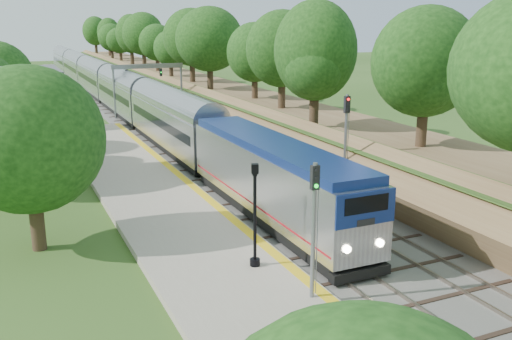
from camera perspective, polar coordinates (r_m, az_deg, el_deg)
name	(u,v)px	position (r m, az deg, el deg)	size (l,w,h in m)	color
trackbed	(136,111)	(73.78, -11.88, 5.83)	(9.50, 170.00, 0.28)	#4C4944
platform	(188,234)	(30.55, -6.81, -6.40)	(6.40, 68.00, 0.38)	gray
yellow_stripe	(238,223)	(31.38, -1.84, -5.33)	(0.55, 68.00, 0.01)	gold
embankment	(199,92)	(75.72, -5.73, 7.74)	(10.64, 170.00, 11.70)	brown
signal_gantry	(148,76)	(68.45, -10.76, 9.22)	(8.40, 0.38, 6.20)	slate
trees_behind_platform	(53,147)	(32.70, -19.59, 2.20)	(7.82, 53.32, 7.21)	#332316
train	(109,88)	(79.60, -14.45, 7.92)	(3.00, 120.41, 4.41)	black
lamppost_far	(255,221)	(25.44, -0.11, -5.14)	(0.47, 0.47, 4.76)	black
signal_platform	(314,216)	(22.27, 5.81, -4.64)	(0.33, 0.26, 5.57)	slate
signal_farside	(346,135)	(36.55, 8.97, 3.51)	(0.36, 0.29, 6.57)	slate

